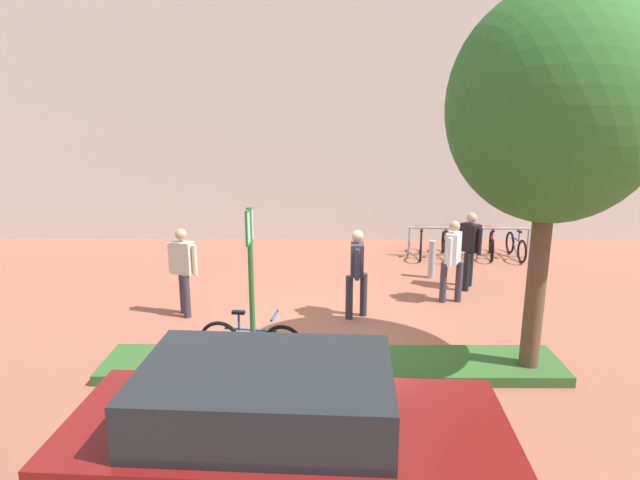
{
  "coord_description": "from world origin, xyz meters",
  "views": [
    {
      "loc": [
        -0.27,
        -9.07,
        3.94
      ],
      "look_at": [
        -0.35,
        2.38,
        1.08
      ],
      "focal_mm": 30.05,
      "sensor_mm": 36.0,
      "label": 1
    }
  ],
  "objects_px": {
    "parking_sign_post": "(251,267)",
    "person_casual_tan": "(453,256)",
    "tree_sidewalk": "(554,107)",
    "person_shirt_white": "(183,267)",
    "person_suited_dark": "(470,246)",
    "person_suited_navy": "(357,268)",
    "bollard_steel": "(432,259)",
    "car_maroon_wagon": "(282,440)",
    "bike_rack_cluster": "(468,245)",
    "bike_at_sign": "(251,342)"
  },
  "relations": [
    {
      "from": "parking_sign_post",
      "to": "person_casual_tan",
      "type": "height_order",
      "value": "parking_sign_post"
    },
    {
      "from": "parking_sign_post",
      "to": "car_maroon_wagon",
      "type": "height_order",
      "value": "parking_sign_post"
    },
    {
      "from": "person_suited_navy",
      "to": "car_maroon_wagon",
      "type": "height_order",
      "value": "person_suited_navy"
    },
    {
      "from": "tree_sidewalk",
      "to": "bike_at_sign",
      "type": "bearing_deg",
      "value": 175.1
    },
    {
      "from": "bike_rack_cluster",
      "to": "bollard_steel",
      "type": "xyz_separation_m",
      "value": [
        -1.33,
        -1.8,
        0.1
      ]
    },
    {
      "from": "person_shirt_white",
      "to": "person_suited_dark",
      "type": "distance_m",
      "value": 6.11
    },
    {
      "from": "bollard_steel",
      "to": "person_suited_navy",
      "type": "relative_size",
      "value": 0.52
    },
    {
      "from": "bike_rack_cluster",
      "to": "bollard_steel",
      "type": "height_order",
      "value": "bollard_steel"
    },
    {
      "from": "person_suited_navy",
      "to": "person_suited_dark",
      "type": "height_order",
      "value": "same"
    },
    {
      "from": "person_casual_tan",
      "to": "person_suited_dark",
      "type": "distance_m",
      "value": 1.04
    },
    {
      "from": "person_suited_dark",
      "to": "person_suited_navy",
      "type": "bearing_deg",
      "value": -146.39
    },
    {
      "from": "tree_sidewalk",
      "to": "person_casual_tan",
      "type": "xyz_separation_m",
      "value": [
        -0.46,
        3.1,
        -2.95
      ]
    },
    {
      "from": "bollard_steel",
      "to": "bike_rack_cluster",
      "type": "bearing_deg",
      "value": 53.51
    },
    {
      "from": "tree_sidewalk",
      "to": "parking_sign_post",
      "type": "bearing_deg",
      "value": 178.3
    },
    {
      "from": "parking_sign_post",
      "to": "car_maroon_wagon",
      "type": "xyz_separation_m",
      "value": [
        0.67,
        -2.9,
        -0.9
      ]
    },
    {
      "from": "person_shirt_white",
      "to": "bollard_steel",
      "type": "bearing_deg",
      "value": 24.53
    },
    {
      "from": "car_maroon_wagon",
      "to": "person_suited_dark",
      "type": "bearing_deg",
      "value": 61.82
    },
    {
      "from": "bike_at_sign",
      "to": "bike_rack_cluster",
      "type": "height_order",
      "value": "bike_at_sign"
    },
    {
      "from": "parking_sign_post",
      "to": "person_suited_dark",
      "type": "xyz_separation_m",
      "value": [
        4.28,
        3.84,
        -0.67
      ]
    },
    {
      "from": "tree_sidewalk",
      "to": "bollard_steel",
      "type": "relative_size",
      "value": 6.15
    },
    {
      "from": "person_shirt_white",
      "to": "person_suited_navy",
      "type": "xyz_separation_m",
      "value": [
        3.31,
        -0.09,
        0.0
      ]
    },
    {
      "from": "bike_rack_cluster",
      "to": "person_shirt_white",
      "type": "height_order",
      "value": "person_shirt_white"
    },
    {
      "from": "bollard_steel",
      "to": "person_shirt_white",
      "type": "xyz_separation_m",
      "value": [
        -5.23,
        -2.39,
        0.53
      ]
    },
    {
      "from": "parking_sign_post",
      "to": "bollard_steel",
      "type": "bearing_deg",
      "value": 51.76
    },
    {
      "from": "bike_at_sign",
      "to": "bollard_steel",
      "type": "xyz_separation_m",
      "value": [
        3.69,
        4.36,
        0.1
      ]
    },
    {
      "from": "person_suited_dark",
      "to": "bike_at_sign",
      "type": "bearing_deg",
      "value": -140.37
    },
    {
      "from": "bike_at_sign",
      "to": "bike_rack_cluster",
      "type": "bearing_deg",
      "value": 50.79
    },
    {
      "from": "tree_sidewalk",
      "to": "person_shirt_white",
      "type": "xyz_separation_m",
      "value": [
        -5.77,
        2.34,
        -2.95
      ]
    },
    {
      "from": "bike_rack_cluster",
      "to": "person_casual_tan",
      "type": "relative_size",
      "value": 1.86
    },
    {
      "from": "person_shirt_white",
      "to": "person_suited_dark",
      "type": "xyz_separation_m",
      "value": [
        5.89,
        1.63,
        0.0
      ]
    },
    {
      "from": "bike_at_sign",
      "to": "person_suited_navy",
      "type": "distance_m",
      "value": 2.66
    },
    {
      "from": "bike_rack_cluster",
      "to": "car_maroon_wagon",
      "type": "bearing_deg",
      "value": -114.75
    },
    {
      "from": "bike_at_sign",
      "to": "bollard_steel",
      "type": "height_order",
      "value": "bollard_steel"
    },
    {
      "from": "person_casual_tan",
      "to": "parking_sign_post",
      "type": "bearing_deg",
      "value": -141.16
    },
    {
      "from": "tree_sidewalk",
      "to": "person_suited_navy",
      "type": "height_order",
      "value": "tree_sidewalk"
    },
    {
      "from": "person_casual_tan",
      "to": "person_suited_dark",
      "type": "xyz_separation_m",
      "value": [
        0.58,
        0.86,
        0.0
      ]
    },
    {
      "from": "person_casual_tan",
      "to": "car_maroon_wagon",
      "type": "relative_size",
      "value": 0.39
    },
    {
      "from": "car_maroon_wagon",
      "to": "parking_sign_post",
      "type": "bearing_deg",
      "value": 102.95
    },
    {
      "from": "person_casual_tan",
      "to": "tree_sidewalk",
      "type": "bearing_deg",
      "value": -81.55
    },
    {
      "from": "person_shirt_white",
      "to": "car_maroon_wagon",
      "type": "height_order",
      "value": "person_shirt_white"
    },
    {
      "from": "bike_rack_cluster",
      "to": "bollard_steel",
      "type": "distance_m",
      "value": 2.24
    },
    {
      "from": "bike_at_sign",
      "to": "person_shirt_white",
      "type": "distance_m",
      "value": 2.58
    },
    {
      "from": "person_suited_navy",
      "to": "car_maroon_wagon",
      "type": "distance_m",
      "value": 5.14
    },
    {
      "from": "person_suited_navy",
      "to": "tree_sidewalk",
      "type": "bearing_deg",
      "value": -42.4
    },
    {
      "from": "person_suited_navy",
      "to": "person_suited_dark",
      "type": "xyz_separation_m",
      "value": [
        2.58,
        1.71,
        0.0
      ]
    },
    {
      "from": "tree_sidewalk",
      "to": "bike_rack_cluster",
      "type": "xyz_separation_m",
      "value": [
        0.79,
        6.52,
        -3.58
      ]
    },
    {
      "from": "person_suited_navy",
      "to": "person_suited_dark",
      "type": "distance_m",
      "value": 3.1
    },
    {
      "from": "person_casual_tan",
      "to": "car_maroon_wagon",
      "type": "distance_m",
      "value": 6.62
    },
    {
      "from": "bike_at_sign",
      "to": "person_suited_dark",
      "type": "bearing_deg",
      "value": 39.63
    },
    {
      "from": "person_casual_tan",
      "to": "person_shirt_white",
      "type": "distance_m",
      "value": 5.37
    }
  ]
}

